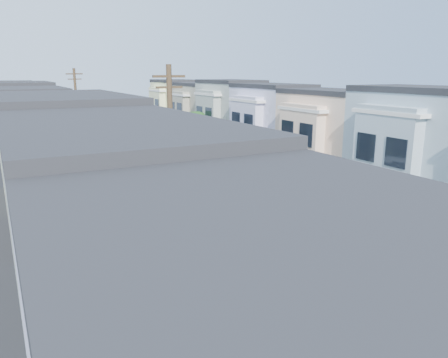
# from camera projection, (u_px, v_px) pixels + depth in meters

# --- Properties ---
(ground) EXTENTS (160.00, 160.00, 0.00)m
(ground) POSITION_uv_depth(u_px,v_px,m) (296.00, 257.00, 23.73)
(ground) COLOR black
(ground) RESTS_ON ground
(road_slab) EXTENTS (12.00, 70.00, 0.02)m
(road_slab) POSITION_uv_depth(u_px,v_px,m) (188.00, 192.00, 36.62)
(road_slab) COLOR black
(road_slab) RESTS_ON ground
(curb_left) EXTENTS (0.30, 70.00, 0.15)m
(curb_left) POSITION_uv_depth(u_px,v_px,m) (116.00, 201.00, 33.87)
(curb_left) COLOR gray
(curb_left) RESTS_ON ground
(curb_right) EXTENTS (0.30, 70.00, 0.15)m
(curb_right) POSITION_uv_depth(u_px,v_px,m) (250.00, 183.00, 39.34)
(curb_right) COLOR gray
(curb_right) RESTS_ON ground
(sidewalk_left) EXTENTS (2.60, 70.00, 0.15)m
(sidewalk_left) POSITION_uv_depth(u_px,v_px,m) (99.00, 203.00, 33.28)
(sidewalk_left) COLOR gray
(sidewalk_left) RESTS_ON ground
(sidewalk_right) EXTENTS (2.60, 70.00, 0.15)m
(sidewalk_right) POSITION_uv_depth(u_px,v_px,m) (262.00, 181.00, 39.93)
(sidewalk_right) COLOR gray
(sidewalk_right) RESTS_ON ground
(centerline) EXTENTS (0.12, 70.00, 0.01)m
(centerline) POSITION_uv_depth(u_px,v_px,m) (188.00, 192.00, 36.62)
(centerline) COLOR gold
(centerline) RESTS_ON ground
(townhouse_row_left) EXTENTS (5.00, 70.00, 8.50)m
(townhouse_row_left) POSITION_uv_depth(u_px,v_px,m) (46.00, 211.00, 31.58)
(townhouse_row_left) COLOR beige
(townhouse_row_left) RESTS_ON ground
(townhouse_row_right) EXTENTS (5.00, 70.00, 8.50)m
(townhouse_row_right) POSITION_uv_depth(u_px,v_px,m) (295.00, 177.00, 41.66)
(townhouse_row_right) COLOR beige
(townhouse_row_right) RESTS_ON ground
(tree_b) EXTENTS (4.70, 4.70, 7.74)m
(tree_b) POSITION_uv_depth(u_px,v_px,m) (216.00, 188.00, 17.15)
(tree_b) COLOR black
(tree_b) RESTS_ON ground
(tree_c) EXTENTS (4.70, 4.70, 7.35)m
(tree_c) POSITION_uv_depth(u_px,v_px,m) (154.00, 163.00, 23.75)
(tree_c) COLOR black
(tree_c) RESTS_ON ground
(tree_d) EXTENTS (4.57, 4.57, 7.69)m
(tree_d) POSITION_uv_depth(u_px,v_px,m) (104.00, 130.00, 33.84)
(tree_d) COLOR black
(tree_d) RESTS_ON ground
(tree_e) EXTENTS (4.70, 4.70, 7.17)m
(tree_e) POSITION_uv_depth(u_px,v_px,m) (73.00, 120.00, 46.18)
(tree_e) COLOR black
(tree_e) RESTS_ON ground
(tree_far_r) EXTENTS (3.10, 3.10, 5.39)m
(tree_far_r) POSITION_uv_depth(u_px,v_px,m) (196.00, 125.00, 50.43)
(tree_far_r) COLOR black
(tree_far_r) RESTS_ON ground
(utility_pole_near) EXTENTS (1.60, 0.26, 10.00)m
(utility_pole_near) POSITION_uv_depth(u_px,v_px,m) (172.00, 169.00, 21.37)
(utility_pole_near) COLOR #42301E
(utility_pole_near) RESTS_ON ground
(utility_pole_far) EXTENTS (1.60, 0.26, 10.00)m
(utility_pole_far) POSITION_uv_depth(u_px,v_px,m) (78.00, 119.00, 43.71)
(utility_pole_far) COLOR #42301E
(utility_pole_far) RESTS_ON ground
(fedex_truck) EXTENTS (2.57, 6.68, 3.21)m
(fedex_truck) POSITION_uv_depth(u_px,v_px,m) (275.00, 203.00, 27.35)
(fedex_truck) COLOR white
(fedex_truck) RESTS_ON ground
(lead_sedan) EXTENTS (2.03, 4.29, 1.25)m
(lead_sedan) POSITION_uv_depth(u_px,v_px,m) (205.00, 181.00, 37.72)
(lead_sedan) COLOR black
(lead_sedan) RESTS_ON ground
(parked_left_b) EXTENTS (1.52, 3.92, 1.29)m
(parked_left_b) POSITION_uv_depth(u_px,v_px,m) (309.00, 343.00, 15.15)
(parked_left_b) COLOR black
(parked_left_b) RESTS_ON ground
(parked_left_c) EXTENTS (2.22, 4.90, 1.44)m
(parked_left_c) POSITION_uv_depth(u_px,v_px,m) (196.00, 246.00, 23.39)
(parked_left_c) COLOR #B1B1B1
(parked_left_c) RESTS_ON ground
(parked_left_d) EXTENTS (1.80, 4.02, 1.27)m
(parked_left_d) POSITION_uv_depth(u_px,v_px,m) (143.00, 203.00, 31.37)
(parked_left_d) COLOR black
(parked_left_d) RESTS_ON ground
(parked_right_b) EXTENTS (1.97, 4.53, 1.35)m
(parked_right_b) POSITION_uv_depth(u_px,v_px,m) (415.00, 252.00, 22.68)
(parked_right_b) COLOR silver
(parked_right_b) RESTS_ON ground
(parked_right_c) EXTENTS (1.73, 3.97, 1.29)m
(parked_right_c) POSITION_uv_depth(u_px,v_px,m) (229.00, 174.00, 40.23)
(parked_right_c) COLOR black
(parked_right_c) RESTS_ON ground
(parked_right_d) EXTENTS (1.49, 4.02, 1.33)m
(parked_right_d) POSITION_uv_depth(u_px,v_px,m) (187.00, 156.00, 48.74)
(parked_right_d) COLOR black
(parked_right_d) RESTS_ON ground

